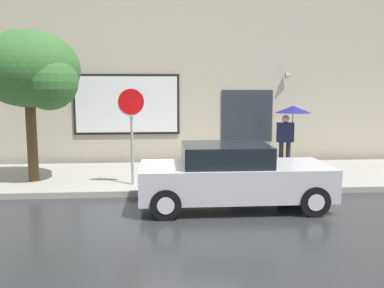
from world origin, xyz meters
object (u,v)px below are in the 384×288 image
object	(u,v)px
parked_car	(233,176)
street_tree	(32,72)
fire_hydrant	(226,166)
pedestrian_with_umbrella	(291,118)
stop_sign	(131,116)

from	to	relation	value
parked_car	street_tree	world-z (taller)	street_tree
parked_car	fire_hydrant	distance (m)	2.18
pedestrian_with_umbrella	street_tree	bearing A→B (deg)	-170.87
fire_hydrant	pedestrian_with_umbrella	world-z (taller)	pedestrian_with_umbrella
pedestrian_with_umbrella	stop_sign	distance (m)	5.07
pedestrian_with_umbrella	street_tree	size ratio (longest dim) A/B	0.49
street_tree	parked_car	bearing A→B (deg)	-25.19
fire_hydrant	stop_sign	bearing A→B (deg)	-170.53
parked_car	pedestrian_with_umbrella	distance (m)	4.38
fire_hydrant	pedestrian_with_umbrella	size ratio (longest dim) A/B	0.38
fire_hydrant	stop_sign	size ratio (longest dim) A/B	0.30
street_tree	pedestrian_with_umbrella	bearing A→B (deg)	9.13
pedestrian_with_umbrella	stop_sign	xyz separation A→B (m)	(-4.75, -1.77, 0.20)
pedestrian_with_umbrella	stop_sign	world-z (taller)	stop_sign
pedestrian_with_umbrella	stop_sign	bearing A→B (deg)	-159.59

